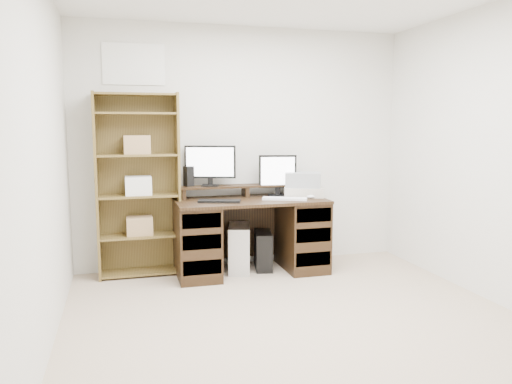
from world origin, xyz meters
name	(u,v)px	position (x,y,z in m)	size (l,w,h in m)	color
room	(313,161)	(0.00, 0.00, 1.25)	(3.54, 4.04, 2.54)	#BEA78C
desk	(250,234)	(-0.01, 1.64, 0.39)	(1.50, 0.70, 0.75)	black
riser_shelf	(245,187)	(-0.01, 1.85, 0.84)	(1.40, 0.22, 0.12)	black
monitor_wide	(210,163)	(-0.38, 1.86, 1.10)	(0.50, 0.21, 0.41)	black
monitor_small	(278,174)	(0.32, 1.78, 0.98)	(0.39, 0.17, 0.43)	black
speaker	(189,176)	(-0.60, 1.89, 0.97)	(0.08, 0.08, 0.20)	black
keyboard_black	(219,201)	(-0.35, 1.52, 0.76)	(0.40, 0.13, 0.02)	black
keyboard_white	(285,199)	(0.31, 1.52, 0.76)	(0.44, 0.13, 0.02)	white
mouse	(311,197)	(0.60, 1.53, 0.77)	(0.09, 0.06, 0.04)	silver
printer	(303,192)	(0.57, 1.68, 0.80)	(0.40, 0.30, 0.10)	beige
basket	(303,180)	(0.57, 1.68, 0.93)	(0.36, 0.25, 0.15)	gray
tower_silver	(239,248)	(-0.11, 1.71, 0.24)	(0.21, 0.47, 0.47)	silver
tower_black	(263,250)	(0.14, 1.71, 0.19)	(0.24, 0.41, 0.39)	black
bookshelf	(138,183)	(-1.10, 1.86, 0.92)	(0.80, 0.30, 1.80)	brown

